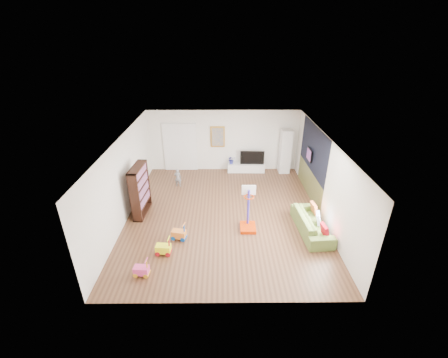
{
  "coord_description": "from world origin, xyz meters",
  "views": [
    {
      "loc": [
        -0.07,
        -8.69,
        5.65
      ],
      "look_at": [
        0.0,
        0.4,
        1.15
      ],
      "focal_mm": 24.0,
      "sensor_mm": 36.0,
      "label": 1
    }
  ],
  "objects_px": {
    "bookshelf": "(140,190)",
    "basketball_hoop": "(249,209)",
    "media_console": "(246,168)",
    "sofa": "(312,223)"
  },
  "relations": [
    {
      "from": "media_console",
      "to": "bookshelf",
      "type": "distance_m",
      "value": 5.13
    },
    {
      "from": "bookshelf",
      "to": "sofa",
      "type": "bearing_deg",
      "value": -7.95
    },
    {
      "from": "bookshelf",
      "to": "basketball_hoop",
      "type": "height_order",
      "value": "bookshelf"
    },
    {
      "from": "bookshelf",
      "to": "sofa",
      "type": "relative_size",
      "value": 0.87
    },
    {
      "from": "media_console",
      "to": "sofa",
      "type": "xyz_separation_m",
      "value": [
        1.71,
        -4.48,
        0.1
      ]
    },
    {
      "from": "bookshelf",
      "to": "basketball_hoop",
      "type": "relative_size",
      "value": 1.2
    },
    {
      "from": "media_console",
      "to": "bookshelf",
      "type": "bearing_deg",
      "value": -137.6
    },
    {
      "from": "sofa",
      "to": "basketball_hoop",
      "type": "bearing_deg",
      "value": 82.23
    },
    {
      "from": "basketball_hoop",
      "to": "sofa",
      "type": "bearing_deg",
      "value": -2.72
    },
    {
      "from": "sofa",
      "to": "media_console",
      "type": "bearing_deg",
      "value": 17.03
    }
  ]
}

